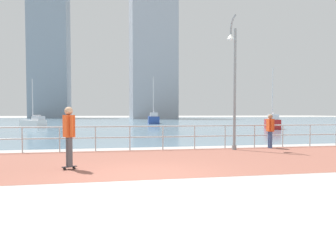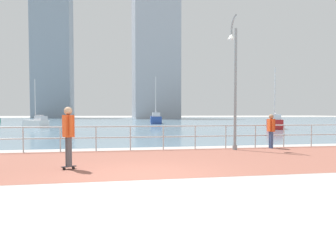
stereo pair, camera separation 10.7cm
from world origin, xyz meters
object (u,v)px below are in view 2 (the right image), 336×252
lamppost (234,76)px  skateboarder (68,132)px  sailboat_teal (274,123)px  sailboat_gray (156,119)px  bystander (271,129)px  sailboat_red (36,123)px

lamppost → skateboarder: (-6.35, -3.70, -2.10)m
lamppost → sailboat_teal: 18.96m
sailboat_gray → sailboat_teal: (9.29, -16.69, -0.07)m
sailboat_gray → sailboat_teal: 19.10m
skateboarder → bystander: bearing=25.0°
lamppost → bystander: bearing=3.0°
bystander → sailboat_teal: sailboat_teal is taller
skateboarder → sailboat_gray: sailboat_gray is taller
lamppost → sailboat_red: bearing=119.7°
sailboat_teal → sailboat_red: bearing=163.1°
skateboarder → sailboat_gray: (7.62, 35.91, -0.40)m
lamppost → sailboat_gray: (1.27, 32.22, -2.50)m
sailboat_teal → lamppost: bearing=-124.2°
sailboat_gray → lamppost: bearing=-92.3°
skateboarder → sailboat_gray: 36.72m
skateboarder → sailboat_teal: (16.91, 19.23, -0.47)m
skateboarder → sailboat_red: bearing=104.1°
sailboat_red → sailboat_gray: size_ratio=0.76×
bystander → sailboat_gray: bearing=90.9°
sailboat_teal → skateboarder: bearing=-131.3°
sailboat_red → sailboat_gray: sailboat_gray is taller
skateboarder → sailboat_teal: sailboat_teal is taller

